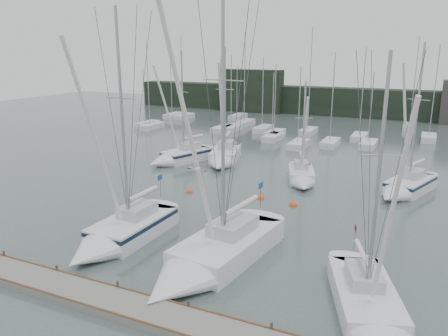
% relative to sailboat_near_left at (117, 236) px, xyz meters
% --- Properties ---
extents(ground, '(160.00, 160.00, 0.00)m').
position_rel_sailboat_near_left_xyz_m(ground, '(5.56, -0.40, -0.63)').
color(ground, '#4A5A59').
rests_on(ground, ground).
extents(dock, '(24.00, 2.00, 0.40)m').
position_rel_sailboat_near_left_xyz_m(dock, '(5.56, -5.40, -0.43)').
color(dock, slate).
rests_on(dock, ground).
extents(far_treeline, '(90.00, 4.00, 5.00)m').
position_rel_sailboat_near_left_xyz_m(far_treeline, '(5.56, 61.60, 1.87)').
color(far_treeline, black).
rests_on(far_treeline, ground).
extents(far_building_left, '(12.00, 3.00, 8.00)m').
position_rel_sailboat_near_left_xyz_m(far_building_left, '(-14.44, 59.60, 3.37)').
color(far_building_left, black).
rests_on(far_building_left, ground).
extents(mast_forest, '(56.66, 24.46, 14.70)m').
position_rel_sailboat_near_left_xyz_m(mast_forest, '(1.47, 40.59, -0.15)').
color(mast_forest, silver).
rests_on(mast_forest, ground).
extents(sailboat_near_left, '(3.24, 9.14, 15.15)m').
position_rel_sailboat_near_left_xyz_m(sailboat_near_left, '(0.00, 0.00, 0.00)').
color(sailboat_near_left, silver).
rests_on(sailboat_near_left, ground).
extents(sailboat_near_center, '(4.91, 11.38, 17.39)m').
position_rel_sailboat_near_left_xyz_m(sailboat_near_center, '(6.47, -0.68, -0.01)').
color(sailboat_near_center, silver).
rests_on(sailboat_near_center, ground).
extents(sailboat_near_right, '(5.27, 8.86, 12.66)m').
position_rel_sailboat_near_left_xyz_m(sailboat_near_right, '(15.38, -2.13, -0.13)').
color(sailboat_near_right, silver).
rests_on(sailboat_near_right, ground).
extents(sailboat_mid_a, '(5.07, 8.00, 12.46)m').
position_rel_sailboat_near_left_xyz_m(sailboat_mid_a, '(-7.07, 19.14, -0.00)').
color(sailboat_mid_a, silver).
rests_on(sailboat_mid_a, ground).
extents(sailboat_mid_b, '(4.83, 8.76, 12.86)m').
position_rel_sailboat_near_left_xyz_m(sailboat_mid_b, '(-2.44, 20.86, -0.01)').
color(sailboat_mid_b, silver).
rests_on(sailboat_mid_b, ground).
extents(sailboat_mid_c, '(4.02, 6.45, 9.74)m').
position_rel_sailboat_near_left_xyz_m(sailboat_mid_c, '(7.02, 17.32, -0.11)').
color(sailboat_mid_c, silver).
rests_on(sailboat_mid_c, ground).
extents(sailboat_mid_d, '(4.94, 7.89, 13.12)m').
position_rel_sailboat_near_left_xyz_m(sailboat_mid_d, '(15.49, 17.89, -0.03)').
color(sailboat_mid_d, silver).
rests_on(sailboat_mid_d, ground).
extents(buoy_a, '(0.59, 0.59, 0.59)m').
position_rel_sailboat_near_left_xyz_m(buoy_a, '(5.01, 12.06, -0.63)').
color(buoy_a, '#EF4915').
rests_on(buoy_a, ground).
extents(buoy_b, '(0.63, 0.63, 0.63)m').
position_rel_sailboat_near_left_xyz_m(buoy_b, '(7.91, 11.55, -0.63)').
color(buoy_b, '#EF4915').
rests_on(buoy_b, ground).
extents(buoy_c, '(0.56, 0.56, 0.56)m').
position_rel_sailboat_near_left_xyz_m(buoy_c, '(-1.03, 11.04, -0.63)').
color(buoy_c, '#EF4915').
rests_on(buoy_c, ground).
extents(seagull, '(0.99, 0.45, 0.20)m').
position_rel_sailboat_near_left_xyz_m(seagull, '(6.70, -1.80, 5.52)').
color(seagull, silver).
rests_on(seagull, ground).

